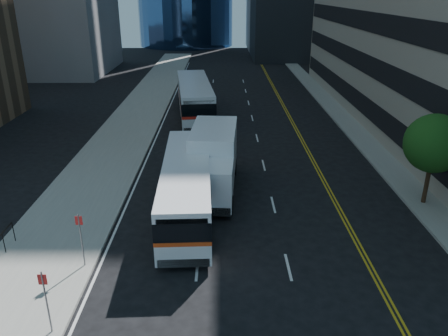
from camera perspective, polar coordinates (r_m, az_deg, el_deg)
name	(u,v)px	position (r m, az deg, el deg)	size (l,w,h in m)	color
ground	(283,297)	(18.18, 7.70, -16.33)	(160.00, 160.00, 0.00)	black
sidewalk_west	(134,120)	(41.42, -11.65, 6.11)	(5.00, 90.00, 0.15)	gray
sidewalk_east	(344,120)	(42.20, 15.45, 6.06)	(2.00, 90.00, 0.15)	gray
street_tree	(434,144)	(25.99, 25.78, 2.89)	(3.20, 3.20, 5.10)	#332114
bus_front	(187,186)	(23.39, -4.88, -2.33)	(2.91, 11.32, 2.90)	white
bus_rear	(195,98)	(41.80, -3.86, 9.14)	(4.27, 13.17, 3.34)	white
box_truck	(213,161)	(25.80, -1.49, 0.97)	(3.10, 7.76, 3.64)	white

